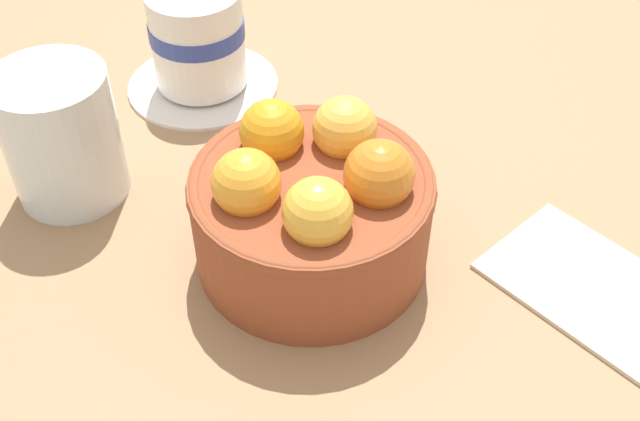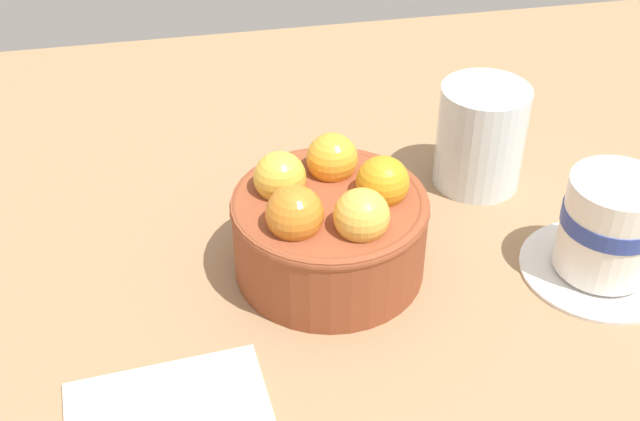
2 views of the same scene
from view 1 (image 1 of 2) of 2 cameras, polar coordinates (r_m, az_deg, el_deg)
name	(u,v)px [view 1 (image 1 of 2)]	position (r cm, az deg, el deg)	size (l,w,h in cm)	color
ground_plane	(312,279)	(50.88, -0.56, -5.03)	(126.59, 87.15, 4.61)	#997551
terracotta_bowl	(312,206)	(46.18, -0.60, 0.32)	(14.41, 14.41, 9.43)	brown
coffee_cup	(198,44)	(61.77, -8.82, 11.84)	(11.82, 11.82, 8.17)	white
water_glass	(61,136)	(53.42, -18.28, 5.17)	(7.44, 7.44, 9.04)	silver
folded_napkin	(596,288)	(49.79, 19.40, -5.30)	(12.57, 8.10, 0.60)	beige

